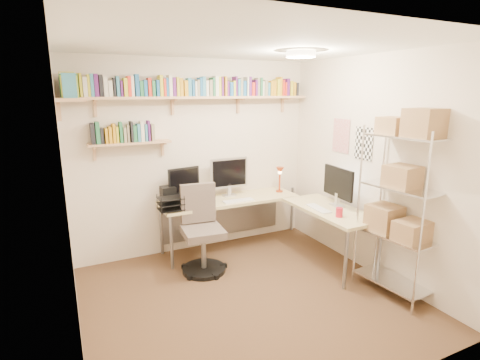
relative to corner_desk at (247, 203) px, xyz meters
name	(u,v)px	position (x,y,z in m)	size (l,w,h in m)	color
ground	(247,298)	(-0.48, -0.98, -0.71)	(3.20, 3.20, 0.00)	#452A1D
room_shell	(249,150)	(-0.48, -0.97, 0.84)	(3.24, 3.04, 2.52)	beige
wall_shelves	(166,97)	(-0.91, 0.32, 1.33)	(3.12, 1.09, 0.80)	tan
corner_desk	(247,203)	(0.00, 0.00, 0.00)	(2.19, 1.85, 1.24)	beige
office_chair	(202,235)	(-0.68, -0.17, -0.27)	(0.54, 0.55, 1.03)	black
wire_rack	(402,186)	(0.94, -1.56, 0.47)	(0.44, 0.79, 1.94)	silver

